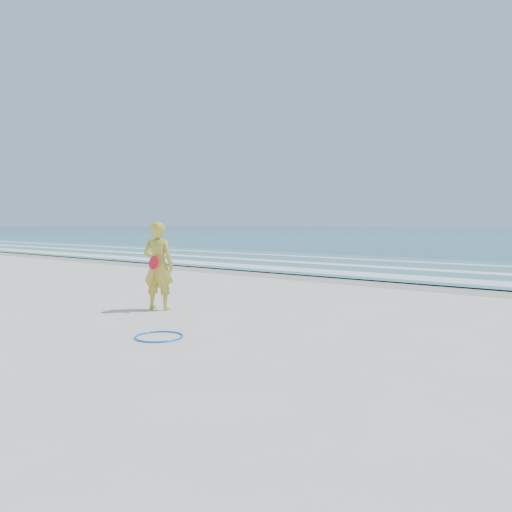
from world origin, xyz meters
The scene contains 8 objects.
ground centered at (0.00, 0.00, 0.00)m, with size 400.00×400.00×0.00m, color silver.
wet_sand centered at (0.00, 9.00, 0.00)m, with size 400.00×2.40×0.00m, color #B2A893.
shallow centered at (0.00, 14.00, 0.04)m, with size 400.00×10.00×0.01m, color #59B7AD.
foam_near centered at (0.00, 10.30, 0.05)m, with size 400.00×1.40×0.01m, color white.
foam_mid centered at (0.00, 13.20, 0.05)m, with size 400.00×0.90×0.01m, color white.
foam_far centered at (0.00, 16.50, 0.05)m, with size 400.00×0.60×0.01m, color white.
hoop centered at (1.64, 0.22, 0.01)m, with size 0.74×0.74×0.03m, color blue.
woman centered at (-0.27, 1.86, 0.88)m, with size 0.75×0.63×1.77m.
Camera 1 is at (7.43, -4.72, 1.73)m, focal length 35.00 mm.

